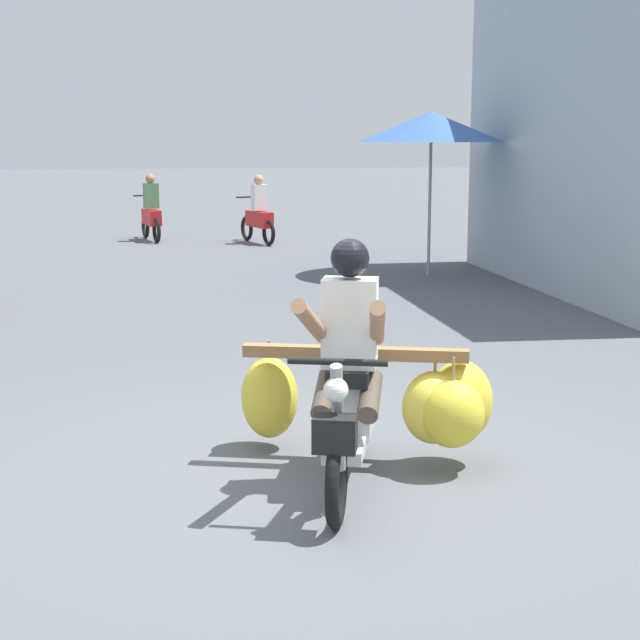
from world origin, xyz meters
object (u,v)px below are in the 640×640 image
at_px(motorbike_main_loaded, 380,395).
at_px(motorbike_distant_far_ahead, 151,214).
at_px(market_umbrella_near_shop, 431,127).
at_px(motorbike_distant_ahead_right, 259,216).

xyz_separation_m(motorbike_main_loaded, motorbike_distant_far_ahead, (-1.41, 14.82, 0.04)).
height_order(motorbike_distant_far_ahead, market_umbrella_near_shop, market_umbrella_near_shop).
xyz_separation_m(motorbike_distant_ahead_right, market_umbrella_near_shop, (2.15, -5.07, 1.76)).
bearing_deg(motorbike_distant_far_ahead, motorbike_main_loaded, -84.56).
xyz_separation_m(motorbike_main_loaded, motorbike_distant_ahead_right, (0.77, 13.94, 0.04)).
distance_m(motorbike_main_loaded, motorbike_distant_far_ahead, 14.89).
bearing_deg(motorbike_distant_ahead_right, motorbike_distant_far_ahead, 157.89).
xyz_separation_m(motorbike_main_loaded, market_umbrella_near_shop, (2.91, 8.87, 1.80)).
distance_m(motorbike_distant_ahead_right, market_umbrella_near_shop, 5.78).
height_order(motorbike_distant_ahead_right, market_umbrella_near_shop, market_umbrella_near_shop).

